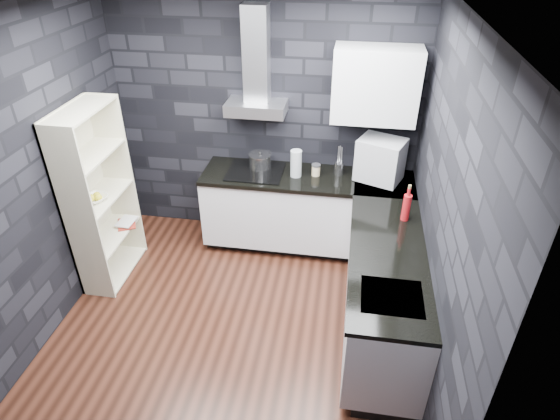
% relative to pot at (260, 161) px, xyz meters
% --- Properties ---
extents(ground, '(3.20, 3.20, 0.00)m').
position_rel_pot_xyz_m(ground, '(0.02, -1.40, -0.98)').
color(ground, '#411F14').
extents(ceiling, '(3.20, 3.20, 0.00)m').
position_rel_pot_xyz_m(ceiling, '(0.02, -1.40, 1.72)').
color(ceiling, silver).
extents(wall_back, '(3.20, 0.05, 2.70)m').
position_rel_pot_xyz_m(wall_back, '(0.02, 0.23, 0.37)').
color(wall_back, black).
rests_on(wall_back, ground).
extents(wall_front, '(3.20, 0.05, 2.70)m').
position_rel_pot_xyz_m(wall_front, '(0.02, -3.02, 0.37)').
color(wall_front, black).
rests_on(wall_front, ground).
extents(wall_left, '(0.05, 3.20, 2.70)m').
position_rel_pot_xyz_m(wall_left, '(-1.61, -1.40, 0.37)').
color(wall_left, black).
rests_on(wall_left, ground).
extents(wall_right, '(0.05, 3.20, 2.70)m').
position_rel_pot_xyz_m(wall_right, '(1.64, -1.40, 0.37)').
color(wall_right, black).
rests_on(wall_right, ground).
extents(toekick_back, '(2.18, 0.50, 0.10)m').
position_rel_pot_xyz_m(toekick_back, '(0.52, -0.06, -0.93)').
color(toekick_back, black).
rests_on(toekick_back, ground).
extents(toekick_right, '(0.50, 1.78, 0.10)m').
position_rel_pot_xyz_m(toekick_right, '(1.36, -1.30, -0.93)').
color(toekick_right, black).
rests_on(toekick_right, ground).
extents(counter_back_cab, '(2.20, 0.60, 0.76)m').
position_rel_pot_xyz_m(counter_back_cab, '(0.52, -0.10, -0.50)').
color(counter_back_cab, silver).
rests_on(counter_back_cab, ground).
extents(counter_right_cab, '(0.60, 1.80, 0.76)m').
position_rel_pot_xyz_m(counter_right_cab, '(1.32, -1.30, -0.50)').
color(counter_right_cab, silver).
rests_on(counter_right_cab, ground).
extents(counter_back_top, '(2.20, 0.62, 0.04)m').
position_rel_pot_xyz_m(counter_back_top, '(0.52, -0.11, -0.10)').
color(counter_back_top, black).
rests_on(counter_back_top, counter_back_cab).
extents(counter_right_top, '(0.62, 1.80, 0.04)m').
position_rel_pot_xyz_m(counter_right_top, '(1.31, -1.30, -0.10)').
color(counter_right_top, black).
rests_on(counter_right_top, counter_right_cab).
extents(counter_corner_top, '(0.62, 0.62, 0.04)m').
position_rel_pot_xyz_m(counter_corner_top, '(1.32, -0.10, -0.10)').
color(counter_corner_top, black).
rests_on(counter_corner_top, counter_right_cab).
extents(hood_body, '(0.60, 0.34, 0.12)m').
position_rel_pot_xyz_m(hood_body, '(-0.03, 0.03, 0.58)').
color(hood_body, silver).
rests_on(hood_body, wall_back).
extents(hood_chimney, '(0.24, 0.20, 0.90)m').
position_rel_pot_xyz_m(hood_chimney, '(-0.03, 0.10, 1.09)').
color(hood_chimney, silver).
rests_on(hood_chimney, hood_body).
extents(upper_cabinet, '(0.80, 0.35, 0.70)m').
position_rel_pot_xyz_m(upper_cabinet, '(1.12, 0.03, 0.87)').
color(upper_cabinet, silver).
rests_on(upper_cabinet, wall_back).
extents(cooktop, '(0.58, 0.50, 0.01)m').
position_rel_pot_xyz_m(cooktop, '(-0.03, -0.10, -0.07)').
color(cooktop, black).
rests_on(cooktop, counter_back_top).
extents(sink_rim, '(0.44, 0.40, 0.01)m').
position_rel_pot_xyz_m(sink_rim, '(1.32, -1.80, -0.09)').
color(sink_rim, silver).
rests_on(sink_rim, counter_right_top).
extents(pot, '(0.31, 0.31, 0.14)m').
position_rel_pot_xyz_m(pot, '(0.00, 0.00, 0.00)').
color(pot, '#B2B1B6').
rests_on(pot, cooktop).
extents(glass_vase, '(0.15, 0.15, 0.29)m').
position_rel_pot_xyz_m(glass_vase, '(0.40, -0.11, 0.06)').
color(glass_vase, '#B3BDC2').
rests_on(glass_vase, counter_back_top).
extents(storage_jar, '(0.12, 0.12, 0.11)m').
position_rel_pot_xyz_m(storage_jar, '(0.60, -0.07, -0.03)').
color(storage_jar, tan).
rests_on(storage_jar, counter_back_top).
extents(utensil_crock, '(0.11, 0.11, 0.13)m').
position_rel_pot_xyz_m(utensil_crock, '(0.83, -0.00, -0.02)').
color(utensil_crock, '#B2B1B6').
rests_on(utensil_crock, counter_back_top).
extents(appliance_garage, '(0.53, 0.47, 0.43)m').
position_rel_pot_xyz_m(appliance_garage, '(1.24, -0.06, 0.14)').
color(appliance_garage, '#B1B2B8').
rests_on(appliance_garage, counter_back_top).
extents(red_bottle, '(0.09, 0.09, 0.25)m').
position_rel_pot_xyz_m(red_bottle, '(1.47, -0.77, 0.04)').
color(red_bottle, '#A71319').
rests_on(red_bottle, counter_right_top).
extents(bookshelf, '(0.49, 0.85, 1.80)m').
position_rel_pot_xyz_m(bookshelf, '(-1.40, -0.86, -0.08)').
color(bookshelf, beige).
rests_on(bookshelf, ground).
extents(fruit_bowl, '(0.27, 0.27, 0.05)m').
position_rel_pot_xyz_m(fruit_bowl, '(-1.40, -0.93, -0.04)').
color(fruit_bowl, white).
rests_on(fruit_bowl, bookshelf).
extents(book_red, '(0.17, 0.10, 0.24)m').
position_rel_pot_xyz_m(book_red, '(-1.39, -0.69, -0.41)').
color(book_red, maroon).
rests_on(book_red, bookshelf).
extents(book_second, '(0.17, 0.03, 0.22)m').
position_rel_pot_xyz_m(book_second, '(-1.39, -0.63, -0.39)').
color(book_second, '#B2B2B2').
rests_on(book_second, bookshelf).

